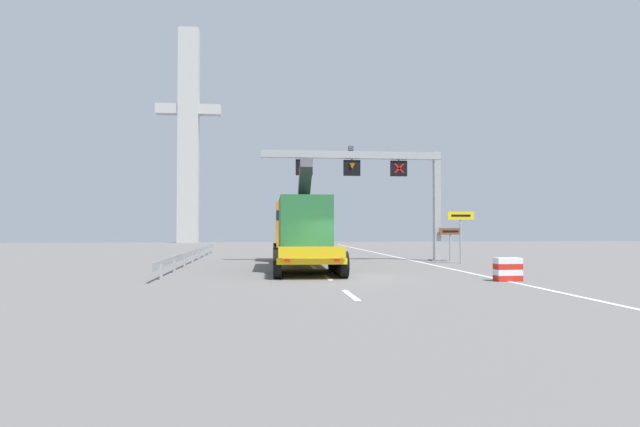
{
  "coord_description": "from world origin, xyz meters",
  "views": [
    {
      "loc": [
        -3.22,
        -22.22,
        2.06
      ],
      "look_at": [
        0.0,
        7.23,
        2.85
      ],
      "focal_mm": 30.14,
      "sensor_mm": 36.0,
      "label": 1
    }
  ],
  "objects": [
    {
      "name": "exit_sign_yellow",
      "position": [
        8.17,
        7.53,
        2.26
      ],
      "size": [
        1.58,
        0.15,
        2.99
      ],
      "color": "#9EA0A5",
      "rests_on": "ground"
    },
    {
      "name": "guardrail_left",
      "position": [
        -7.21,
        11.01,
        0.56
      ],
      "size": [
        0.13,
        26.02,
        0.76
      ],
      "color": "#999EA3",
      "rests_on": "ground"
    },
    {
      "name": "heavy_haul_truck_yellow",
      "position": [
        -1.09,
        6.88,
        1.99
      ],
      "size": [
        3.2,
        14.1,
        5.3
      ],
      "color": "yellow",
      "rests_on": "ground"
    },
    {
      "name": "ground",
      "position": [
        0.0,
        0.0,
        0.0
      ],
      "size": [
        112.0,
        112.0,
        0.0
      ],
      "primitive_type": "plane",
      "color": "slate"
    },
    {
      "name": "bridge_pylon_distant",
      "position": [
        -13.44,
        54.41,
        15.46
      ],
      "size": [
        9.0,
        2.0,
        30.15
      ],
      "color": "#B7B7B2",
      "rests_on": "ground"
    },
    {
      "name": "crash_barrier_striped",
      "position": [
        6.27,
        -2.35,
        0.45
      ],
      "size": [
        1.01,
        0.52,
        0.9
      ],
      "color": "red",
      "rests_on": "ground"
    },
    {
      "name": "overhead_lane_gantry",
      "position": [
        3.81,
        10.26,
        5.46
      ],
      "size": [
        11.41,
        0.9,
        7.08
      ],
      "color": "#9EA0A5",
      "rests_on": "ground"
    },
    {
      "name": "tourist_info_sign_brown",
      "position": [
        8.43,
        9.93,
        1.54
      ],
      "size": [
        1.41,
        0.15,
        2.04
      ],
      "color": "#9EA0A5",
      "rests_on": "ground"
    },
    {
      "name": "lane_markings",
      "position": [
        -0.51,
        17.4,
        0.01
      ],
      "size": [
        0.2,
        49.4,
        0.01
      ],
      "color": "silver",
      "rests_on": "ground"
    },
    {
      "name": "edge_line_right",
      "position": [
        6.2,
        12.0,
        0.01
      ],
      "size": [
        0.2,
        63.0,
        0.01
      ],
      "primitive_type": "cube",
      "color": "silver",
      "rests_on": "ground"
    }
  ]
}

